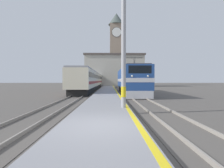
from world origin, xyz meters
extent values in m
plane|color=#514C47|center=(0.00, 30.00, 0.00)|extent=(200.00, 200.00, 0.00)
cube|color=gray|center=(0.00, 25.00, 0.20)|extent=(2.99, 140.00, 0.40)
cube|color=yellow|center=(1.34, 25.00, 0.40)|extent=(0.20, 140.00, 0.00)
cube|color=#514C47|center=(3.39, 25.00, 0.01)|extent=(2.84, 140.00, 0.02)
cube|color=gray|center=(2.67, 25.00, 0.09)|extent=(0.07, 140.00, 0.14)
cube|color=gray|center=(4.11, 25.00, 0.09)|extent=(0.07, 140.00, 0.14)
cube|color=#514C47|center=(-3.46, 25.00, 0.01)|extent=(2.83, 140.00, 0.02)
cube|color=gray|center=(-4.18, 25.00, 0.09)|extent=(0.07, 140.00, 0.14)
cube|color=gray|center=(-2.75, 25.00, 0.09)|extent=(0.07, 140.00, 0.14)
cube|color=black|center=(3.39, 19.36, 0.45)|extent=(2.46, 14.85, 0.90)
cube|color=#23478C|center=(3.39, 19.36, 2.25)|extent=(2.90, 16.15, 2.69)
cube|color=silver|center=(3.39, 19.36, 1.98)|extent=(2.92, 16.17, 0.44)
cube|color=silver|center=(3.39, 11.44, 0.50)|extent=(2.75, 0.30, 0.81)
cube|color=black|center=(3.39, 11.35, 3.04)|extent=(2.32, 0.12, 0.80)
sphere|color=white|center=(2.59, 11.31, 2.38)|extent=(0.20, 0.20, 0.20)
sphere|color=white|center=(4.19, 11.31, 2.38)|extent=(0.20, 0.20, 0.20)
cube|color=#4C4C51|center=(3.39, 19.36, 3.65)|extent=(2.61, 15.34, 0.12)
cylinder|color=#333333|center=(3.39, 14.97, 4.21)|extent=(0.06, 0.63, 1.03)
cylinder|color=#333333|center=(3.39, 15.67, 4.21)|extent=(0.06, 0.63, 1.03)
cube|color=#262626|center=(3.39, 15.32, 4.71)|extent=(2.03, 0.08, 0.06)
cube|color=black|center=(-3.46, 31.34, 0.45)|extent=(2.46, 34.27, 0.90)
cube|color=beige|center=(-3.46, 31.34, 2.16)|extent=(2.90, 35.70, 2.51)
cube|color=black|center=(-3.46, 31.34, 2.66)|extent=(2.92, 34.98, 0.64)
cube|color=maroon|center=(-3.46, 31.34, 1.65)|extent=(2.92, 34.98, 0.36)
cube|color=gray|center=(-3.46, 31.34, 3.51)|extent=(2.67, 35.70, 0.20)
cylinder|color=#9E9EA3|center=(1.14, 3.92, 4.34)|extent=(0.27, 0.27, 7.88)
cylinder|color=yellow|center=(1.14, 3.92, 1.30)|extent=(0.29, 0.29, 0.60)
cube|color=gray|center=(3.01, 61.30, 11.63)|extent=(4.92, 4.92, 23.25)
cylinder|color=black|center=(3.01, 58.82, 19.81)|extent=(3.74, 0.06, 3.74)
cylinder|color=white|center=(3.01, 58.79, 19.81)|extent=(3.44, 0.10, 3.44)
cone|color=#47514C|center=(3.01, 61.30, 25.47)|extent=(6.15, 6.15, 4.43)
cube|color=#B7B2A3|center=(1.91, 50.11, 4.82)|extent=(18.14, 7.71, 9.64)
cube|color=#564C47|center=(1.91, 50.11, 9.89)|extent=(18.74, 8.31, 0.50)
camera|label=1|loc=(0.33, -6.07, 1.96)|focal=28.00mm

